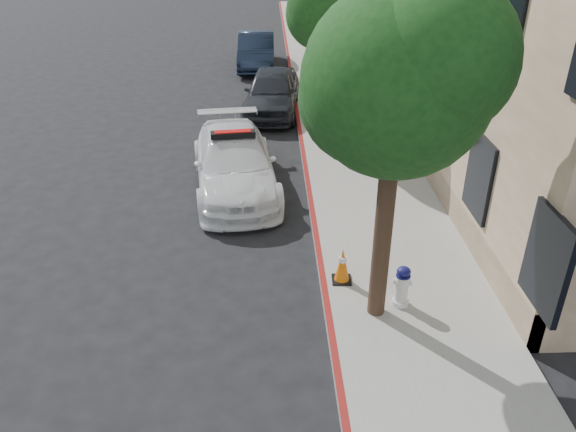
% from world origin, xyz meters
% --- Properties ---
extents(ground, '(120.00, 120.00, 0.00)m').
position_xyz_m(ground, '(0.00, 0.00, 0.00)').
color(ground, black).
rests_on(ground, ground).
extents(sidewalk, '(3.20, 50.00, 0.15)m').
position_xyz_m(sidewalk, '(3.60, 10.00, 0.07)').
color(sidewalk, gray).
rests_on(sidewalk, ground).
extents(curb_strip, '(0.12, 50.00, 0.15)m').
position_xyz_m(curb_strip, '(2.06, 10.00, 0.07)').
color(curb_strip, maroon).
rests_on(curb_strip, ground).
extents(tree_near, '(2.92, 2.82, 5.62)m').
position_xyz_m(tree_near, '(2.93, -2.01, 4.27)').
color(tree_near, black).
rests_on(tree_near, sidewalk).
extents(tree_mid, '(2.77, 2.64, 5.43)m').
position_xyz_m(tree_mid, '(2.93, 5.99, 4.16)').
color(tree_mid, black).
rests_on(tree_mid, sidewalk).
extents(police_car, '(2.61, 5.15, 1.58)m').
position_xyz_m(police_car, '(0.17, 3.34, 0.72)').
color(police_car, white).
rests_on(police_car, ground).
extents(parked_car_mid, '(2.28, 4.62, 1.51)m').
position_xyz_m(parked_car_mid, '(1.20, 9.43, 0.76)').
color(parked_car_mid, '#21232A').
rests_on(parked_car_mid, ground).
extents(parked_car_far, '(1.60, 4.55, 1.50)m').
position_xyz_m(parked_car_far, '(0.57, 15.89, 0.75)').
color(parked_car_far, '#131C31').
rests_on(parked_car_far, ground).
extents(fire_hydrant, '(0.34, 0.31, 0.79)m').
position_xyz_m(fire_hydrant, '(3.38, -1.81, 0.54)').
color(fire_hydrant, silver).
rests_on(fire_hydrant, sidewalk).
extents(traffic_cone, '(0.39, 0.39, 0.71)m').
position_xyz_m(traffic_cone, '(2.41, -1.05, 0.50)').
color(traffic_cone, black).
rests_on(traffic_cone, sidewalk).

